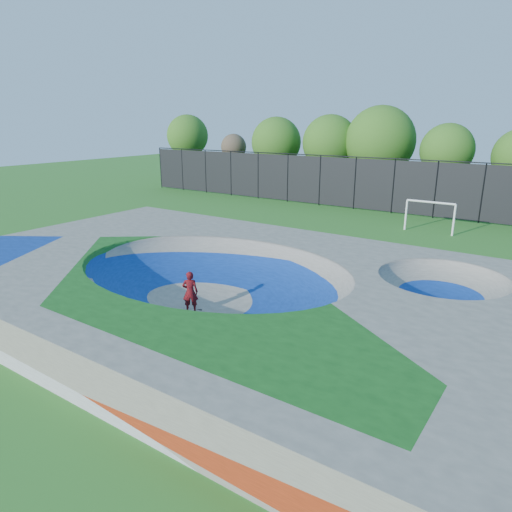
{
  "coord_description": "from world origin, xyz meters",
  "views": [
    {
      "loc": [
        10.5,
        -12.49,
        6.7
      ],
      "look_at": [
        -0.01,
        3.0,
        1.1
      ],
      "focal_mm": 32.0,
      "sensor_mm": 36.0,
      "label": 1
    }
  ],
  "objects": [
    {
      "name": "treeline",
      "position": [
        3.47,
        26.24,
        4.9
      ],
      "size": [
        53.48,
        7.14,
        8.51
      ],
      "color": "#4B3025",
      "rests_on": "ground"
    },
    {
      "name": "fence",
      "position": [
        0.0,
        21.0,
        2.1
      ],
      "size": [
        48.09,
        0.09,
        4.04
      ],
      "color": "black",
      "rests_on": "ground"
    },
    {
      "name": "ground",
      "position": [
        0.0,
        0.0,
        0.0
      ],
      "size": [
        120.0,
        120.0,
        0.0
      ],
      "primitive_type": "plane",
      "color": "#24641B",
      "rests_on": "ground"
    },
    {
      "name": "soccer_goal",
      "position": [
        3.88,
        16.23,
        1.36
      ],
      "size": [
        2.97,
        0.12,
        1.96
      ],
      "color": "white",
      "rests_on": "ground"
    },
    {
      "name": "skateboard",
      "position": [
        -0.04,
        -1.16,
        0.03
      ],
      "size": [
        0.75,
        0.65,
        0.05
      ],
      "primitive_type": "cube",
      "rotation": [
        0.0,
        0.0,
        0.65
      ],
      "color": "black",
      "rests_on": "ground"
    },
    {
      "name": "skate_deck",
      "position": [
        0.0,
        0.0,
        0.75
      ],
      "size": [
        22.0,
        14.0,
        1.5
      ],
      "primitive_type": "cube",
      "color": "gray",
      "rests_on": "ground"
    },
    {
      "name": "skater",
      "position": [
        -0.04,
        -1.16,
        0.78
      ],
      "size": [
        0.68,
        0.63,
        1.55
      ],
      "primitive_type": "imported",
      "rotation": [
        0.0,
        0.0,
        3.74
      ],
      "color": "#AA0D11",
      "rests_on": "ground"
    }
  ]
}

